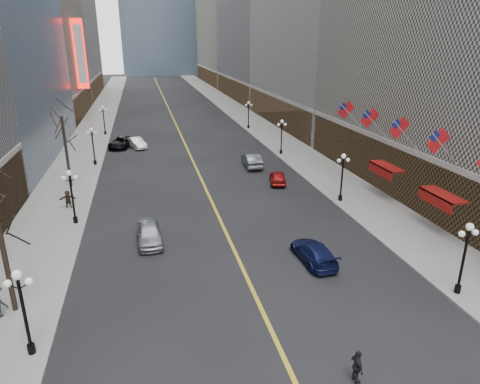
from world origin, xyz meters
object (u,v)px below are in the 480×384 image
streetlamp_east_3 (249,112)px  car_sb_near (314,252)px  streetlamp_west_1 (71,191)px  car_sb_mid (278,177)px  streetlamp_west_2 (93,142)px  streetlamp_west_3 (104,117)px  streetlamp_east_1 (342,172)px  streetlamp_east_2 (282,133)px  car_nb_mid (136,143)px  car_nb_near (149,233)px  car_sb_far (252,160)px  car_nb_far (121,142)px  streetlamp_east_0 (465,251)px  streetlamp_west_0 (22,304)px

streetlamp_east_3 → car_sb_near: (-6.82, -46.22, -2.21)m
streetlamp_west_1 → car_sb_mid: bearing=18.6°
streetlamp_west_2 → streetlamp_west_3: bearing=90.0°
streetlamp_east_1 → streetlamp_east_2: bearing=90.0°
streetlamp_east_3 → car_nb_mid: 21.26m
streetlamp_east_3 → car_nb_near: size_ratio=0.99×
car_sb_far → streetlamp_east_2: bearing=-135.0°
streetlamp_west_1 → car_sb_far: bearing=35.9°
streetlamp_east_3 → car_sb_mid: bearing=-97.9°
streetlamp_west_1 → car_sb_mid: size_ratio=1.13×
streetlamp_east_3 → car_nb_far: streetlamp_east_3 is taller
streetlamp_east_0 → car_nb_far: bearing=115.9°
streetlamp_east_2 → streetlamp_west_3: 29.68m
streetlamp_west_3 → car_sb_far: bearing=-51.0°
car_sb_far → streetlamp_east_0: bearing=103.0°
streetlamp_east_1 → car_nb_near: bearing=-164.9°
streetlamp_east_0 → streetlamp_east_3: (0.00, 52.00, 0.00)m
car_sb_near → streetlamp_east_3: bearing=-101.3°
streetlamp_west_3 → car_sb_far: streetlamp_west_3 is taller
streetlamp_east_2 → streetlamp_west_2: same height
streetlamp_west_3 → car_nb_far: (2.80, -9.16, -2.15)m
streetlamp_east_1 → car_nb_mid: bearing=125.6°
streetlamp_east_1 → streetlamp_west_0: same height
streetlamp_east_2 → car_nb_near: size_ratio=0.99×
streetlamp_west_3 → streetlamp_east_0: bearing=-65.6°
streetlamp_west_1 → streetlamp_west_2: (0.00, 18.00, 0.00)m
car_sb_near → streetlamp_west_2: bearing=-62.2°
streetlamp_east_2 → car_nb_near: bearing=-127.9°
streetlamp_west_3 → car_nb_near: size_ratio=0.99×
car_sb_mid → car_sb_far: (-1.12, 6.72, 0.14)m
streetlamp_east_1 → streetlamp_west_2: size_ratio=1.00×
streetlamp_west_0 → car_nb_near: bearing=62.3°
streetlamp_east_0 → car_sb_near: size_ratio=0.95×
streetlamp_west_2 → car_sb_near: size_ratio=0.95×
car_nb_far → streetlamp_west_3: bearing=124.9°
streetlamp_west_0 → car_sb_mid: bearing=49.2°
streetlamp_east_0 → streetlamp_west_1: bearing=145.9°
car_nb_far → car_sb_far: car_sb_far is taller
streetlamp_west_0 → streetlamp_east_2: bearing=55.2°
streetlamp_west_1 → streetlamp_east_2: bearing=37.3°
streetlamp_west_1 → streetlamp_west_2: bearing=90.0°
streetlamp_west_3 → car_nb_far: 9.81m
streetlamp_west_1 → car_sb_mid: streetlamp_west_1 is taller
streetlamp_east_2 → car_sb_near: streetlamp_east_2 is taller
car_nb_near → streetlamp_east_1: bearing=12.5°
streetlamp_east_2 → car_sb_far: 7.30m
car_sb_near → car_sb_far: bearing=-96.9°
streetlamp_east_3 → streetlamp_west_0: same height
car_nb_mid → streetlamp_east_1: bearing=-76.7°
car_sb_far → streetlamp_east_3: bearing=-100.0°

